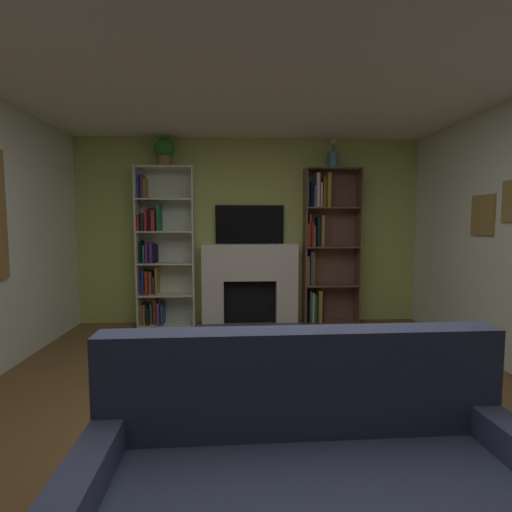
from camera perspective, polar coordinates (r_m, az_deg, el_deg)
ground_plane at (r=2.79m, az=1.35°, el=-24.80°), size 6.88×6.88×0.00m
wall_back_accent at (r=5.31m, az=-0.98°, el=3.65°), size 4.78×0.06×2.51m
ceiling at (r=2.68m, az=1.48°, el=30.56°), size 4.78×5.86×0.06m
fireplace at (r=5.23m, az=-0.91°, el=-3.82°), size 1.39×0.53×1.09m
tv at (r=5.25m, az=-0.96°, el=4.69°), size 0.93×0.06×0.52m
bookshelf_left at (r=5.28m, az=-14.04°, el=0.53°), size 0.75×0.31×2.10m
bookshelf_right at (r=5.33m, az=10.07°, el=1.50°), size 0.75×0.28×2.10m
potted_plant at (r=5.29m, az=-13.46°, el=14.96°), size 0.26×0.26×0.37m
vase_with_flowers at (r=5.36m, az=11.41°, el=14.19°), size 0.13×0.13×0.39m
couch at (r=1.78m, az=8.78°, el=-33.29°), size 1.84×0.93×0.91m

